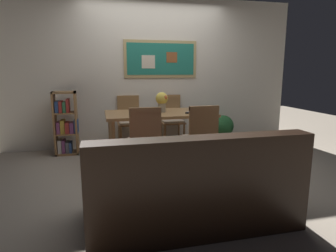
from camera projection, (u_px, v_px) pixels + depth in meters
ground_plane at (173, 167)px, 4.07m from camera, size 12.00×12.00×0.00m
wall_back_with_painting at (154, 73)px, 5.14m from camera, size 5.20×0.14×2.60m
dining_table at (160, 118)px, 4.35m from camera, size 1.60×0.89×0.72m
dining_chair_far_left at (129, 117)px, 5.01m from camera, size 0.40×0.41×0.91m
dining_chair_near_right at (201, 134)px, 3.70m from camera, size 0.40×0.41×0.91m
dining_chair_near_left at (144, 137)px, 3.55m from camera, size 0.40×0.41×0.91m
dining_chair_far_right at (171, 116)px, 5.16m from camera, size 0.40×0.41×0.91m
leather_couch at (192, 190)px, 2.52m from camera, size 1.80×0.84×0.84m
bookshelf at (66, 125)px, 4.62m from camera, size 0.37×0.28×1.02m
potted_ivy at (223, 128)px, 5.32m from camera, size 0.39×0.39×0.59m
flower_vase at (162, 100)px, 4.33m from camera, size 0.19×0.19×0.30m
tv_remote at (189, 112)px, 4.24m from camera, size 0.14×0.14×0.02m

